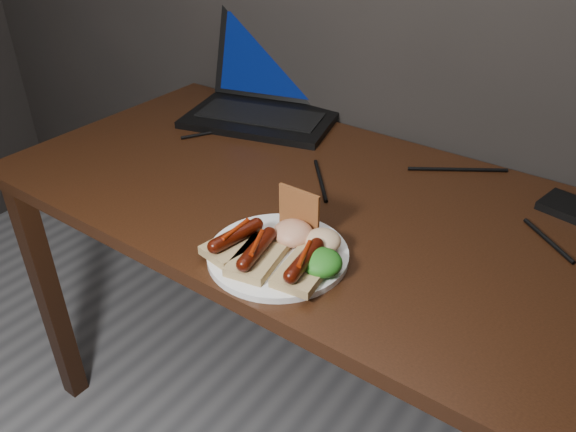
# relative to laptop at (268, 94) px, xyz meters

# --- Properties ---
(desk) EXTENTS (1.40, 0.70, 0.75)m
(desk) POSITION_rel_laptop_xyz_m (0.36, -0.29, -0.14)
(desk) COLOR #351A0D
(desk) RESTS_ON ground
(laptop) EXTENTS (0.45, 0.41, 0.25)m
(laptop) POSITION_rel_laptop_xyz_m (0.00, 0.00, 0.00)
(laptop) COLOR black
(laptop) RESTS_ON desk
(hard_drive) EXTENTS (0.13, 0.11, 0.02)m
(hard_drive) POSITION_rel_laptop_xyz_m (0.80, -0.05, -0.05)
(hard_drive) COLOR black
(hard_drive) RESTS_ON desk
(desk_cables) EXTENTS (0.92, 0.36, 0.01)m
(desk_cables) POSITION_rel_laptop_xyz_m (0.38, -0.15, -0.05)
(desk_cables) COLOR black
(desk_cables) RESTS_ON desk
(plate) EXTENTS (0.26, 0.26, 0.01)m
(plate) POSITION_rel_laptop_xyz_m (0.41, -0.51, -0.05)
(plate) COLOR white
(plate) RESTS_ON desk
(bread_sausage_left) EXTENTS (0.09, 0.12, 0.04)m
(bread_sausage_left) POSITION_rel_laptop_xyz_m (0.35, -0.55, -0.03)
(bread_sausage_left) COLOR tan
(bread_sausage_left) RESTS_ON plate
(bread_sausage_center) EXTENTS (0.09, 0.13, 0.04)m
(bread_sausage_center) POSITION_rel_laptop_xyz_m (0.40, -0.56, -0.03)
(bread_sausage_center) COLOR tan
(bread_sausage_center) RESTS_ON plate
(bread_sausage_right) EXTENTS (0.09, 0.12, 0.04)m
(bread_sausage_right) POSITION_rel_laptop_xyz_m (0.48, -0.54, -0.03)
(bread_sausage_right) COLOR tan
(bread_sausage_right) RESTS_ON plate
(crispbread) EXTENTS (0.08, 0.01, 0.08)m
(crispbread) POSITION_rel_laptop_xyz_m (0.40, -0.43, -0.00)
(crispbread) COLOR #AE632F
(crispbread) RESTS_ON plate
(salad_greens) EXTENTS (0.07, 0.07, 0.04)m
(salad_greens) POSITION_rel_laptop_xyz_m (0.50, -0.52, -0.02)
(salad_greens) COLOR #145911
(salad_greens) RESTS_ON plate
(salsa_mound) EXTENTS (0.07, 0.07, 0.04)m
(salsa_mound) POSITION_rel_laptop_xyz_m (0.42, -0.47, -0.02)
(salsa_mound) COLOR #A91D10
(salsa_mound) RESTS_ON plate
(coleslaw_mound) EXTENTS (0.06, 0.06, 0.04)m
(coleslaw_mound) POSITION_rel_laptop_xyz_m (0.47, -0.46, -0.03)
(coleslaw_mound) COLOR beige
(coleslaw_mound) RESTS_ON plate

